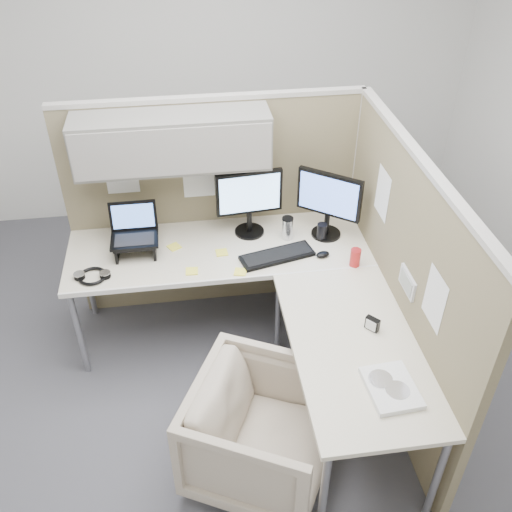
{
  "coord_description": "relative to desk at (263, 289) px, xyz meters",
  "views": [
    {
      "loc": [
        -0.29,
        -2.51,
        2.95
      ],
      "look_at": [
        0.1,
        0.25,
        0.85
      ],
      "focal_mm": 40.0,
      "sensor_mm": 36.0,
      "label": 1
    }
  ],
  "objects": [
    {
      "name": "travel_mug",
      "position": [
        0.23,
        0.45,
        0.12
      ],
      "size": [
        0.08,
        0.08,
        0.16
      ],
      "color": "silver",
      "rests_on": "desk"
    },
    {
      "name": "headphones",
      "position": [
        -1.03,
        0.2,
        0.06
      ],
      "size": [
        0.22,
        0.19,
        0.03
      ],
      "rotation": [
        0.0,
        0.0,
        -0.07
      ],
      "color": "black",
      "rests_on": "desk"
    },
    {
      "name": "ground",
      "position": [
        -0.12,
        -0.13,
        -0.69
      ],
      "size": [
        4.5,
        4.5,
        0.0
      ],
      "primitive_type": "plane",
      "color": "#46454C",
      "rests_on": "ground"
    },
    {
      "name": "monitor_right",
      "position": [
        0.5,
        0.46,
        0.32
      ],
      "size": [
        0.37,
        0.29,
        0.47
      ],
      "rotation": [
        0.0,
        0.0,
        -0.65
      ],
      "color": "black",
      "rests_on": "desk"
    },
    {
      "name": "monitor_left",
      "position": [
        -0.01,
        0.55,
        0.32
      ],
      "size": [
        0.44,
        0.2,
        0.47
      ],
      "rotation": [
        0.0,
        0.0,
        0.09
      ],
      "color": "black",
      "rests_on": "desk"
    },
    {
      "name": "sticky_note_c",
      "position": [
        -0.53,
        0.45,
        0.05
      ],
      "size": [
        0.1,
        0.1,
        0.01
      ],
      "primitive_type": "cube",
      "rotation": [
        0.0,
        0.0,
        0.54
      ],
      "color": "#FAEF41",
      "rests_on": "desk"
    },
    {
      "name": "sticky_note_a",
      "position": [
        -0.42,
        0.18,
        0.05
      ],
      "size": [
        0.08,
        0.08,
        0.01
      ],
      "primitive_type": "cube",
      "rotation": [
        0.0,
        0.0,
        -0.06
      ],
      "color": "#FAEF41",
      "rests_on": "desk"
    },
    {
      "name": "office_chair",
      "position": [
        -0.12,
        -0.77,
        -0.32
      ],
      "size": [
        0.92,
        0.94,
        0.73
      ],
      "primitive_type": "imported",
      "rotation": [
        0.0,
        0.0,
        1.11
      ],
      "color": "beige",
      "rests_on": "ground"
    },
    {
      "name": "sticky_note_b",
      "position": [
        -0.12,
        0.13,
        0.05
      ],
      "size": [
        0.09,
        0.09,
        0.01
      ],
      "primitive_type": "cube",
      "rotation": [
        0.0,
        0.0,
        -0.28
      ],
      "color": "#FAEF41",
      "rests_on": "desk"
    },
    {
      "name": "desk_clock",
      "position": [
        0.54,
        -0.48,
        0.08
      ],
      "size": [
        0.08,
        0.08,
        0.08
      ],
      "rotation": [
        0.0,
        0.0,
        -0.85
      ],
      "color": "black",
      "rests_on": "desk"
    },
    {
      "name": "sticky_note_d",
      "position": [
        -0.22,
        0.35,
        0.05
      ],
      "size": [
        0.08,
        0.08,
        0.01
      ],
      "primitive_type": "cube",
      "rotation": [
        0.0,
        0.0,
        0.07
      ],
      "color": "#FAEF41",
      "rests_on": "desk"
    },
    {
      "name": "mouse",
      "position": [
        0.42,
        0.22,
        0.06
      ],
      "size": [
        0.1,
        0.08,
        0.03
      ],
      "primitive_type": "ellipsoid",
      "rotation": [
        0.0,
        0.0,
        0.27
      ],
      "color": "black",
      "rests_on": "desk"
    },
    {
      "name": "soda_can_silver",
      "position": [
        0.46,
        0.41,
        0.1
      ],
      "size": [
        0.07,
        0.07,
        0.12
      ],
      "primitive_type": "cylinder",
      "color": "black",
      "rests_on": "desk"
    },
    {
      "name": "keyboard",
      "position": [
        0.13,
        0.25,
        0.05
      ],
      "size": [
        0.5,
        0.27,
        0.02
      ],
      "primitive_type": "cube",
      "rotation": [
        0.0,
        0.0,
        0.24
      ],
      "color": "black",
      "rests_on": "desk"
    },
    {
      "name": "partition_right",
      "position": [
        0.78,
        -0.19,
        0.13
      ],
      "size": [
        0.07,
        2.03,
        1.63
      ],
      "color": "#807454",
      "rests_on": "ground"
    },
    {
      "name": "paper_stack",
      "position": [
        0.5,
        -0.9,
        0.06
      ],
      "size": [
        0.25,
        0.31,
        0.03
      ],
      "rotation": [
        0.0,
        0.0,
        0.07
      ],
      "color": "white",
      "rests_on": "desk"
    },
    {
      "name": "laptop_station",
      "position": [
        -0.77,
        0.44,
        0.16
      ],
      "size": [
        0.3,
        0.26,
        0.31
      ],
      "color": "black",
      "rests_on": "desk"
    },
    {
      "name": "partition_back",
      "position": [
        -0.34,
        0.7,
        0.41
      ],
      "size": [
        2.0,
        0.36,
        1.63
      ],
      "color": "#807454",
      "rests_on": "ground"
    },
    {
      "name": "soda_can_green",
      "position": [
        0.6,
        0.1,
        0.1
      ],
      "size": [
        0.07,
        0.07,
        0.12
      ],
      "primitive_type": "cylinder",
      "color": "#B21E1E",
      "rests_on": "desk"
    },
    {
      "name": "desk",
      "position": [
        0.0,
        0.0,
        0.0
      ],
      "size": [
        2.0,
        1.98,
        0.73
      ],
      "color": "beige",
      "rests_on": "ground"
    }
  ]
}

